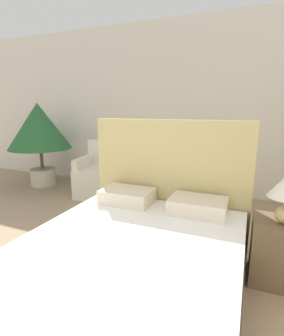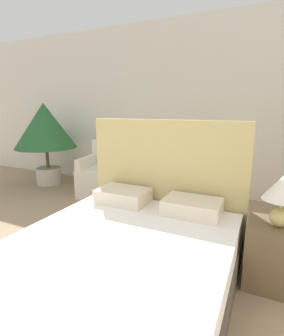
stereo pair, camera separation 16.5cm
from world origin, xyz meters
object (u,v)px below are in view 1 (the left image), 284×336
Objects in this scene: bed at (133,264)px; potted_palm at (39,129)px; nightstand at (283,252)px; side_table at (123,185)px; armchair_near_window_left at (98,178)px; armchair_near_window_right at (154,185)px.

potted_palm is at bearing 143.34° from bed.
nightstand is 2.54m from side_table.
armchair_near_window_left is 1.02m from armchair_near_window_right.
armchair_near_window_left and armchair_near_window_right have the same top height.
side_table is at bearing -14.75° from armchair_near_window_left.
side_table is (1.83, -0.17, -0.83)m from potted_palm.
armchair_near_window_left is at bearing 127.82° from bed.
side_table is (-1.09, 2.00, -0.05)m from bed.
armchair_near_window_left is 1.68× the size of nightstand.
armchair_near_window_left is at bearing 152.84° from nightstand.
nightstand is (1.66, -1.38, -0.03)m from armchair_near_window_right.
armchair_near_window_right is 2.47m from potted_palm.
armchair_near_window_left is at bearing -178.49° from armchair_near_window_right.
armchair_near_window_left is 1.53m from potted_palm.
armchair_near_window_right is at bearing -7.74° from armchair_near_window_left.
armchair_near_window_right is 0.58× the size of potted_palm.
bed is 1.27× the size of potted_palm.
potted_palm is at bearing 167.57° from armchair_near_window_left.
potted_palm is at bearing 159.62° from nightstand.
potted_palm is at bearing 174.66° from side_table.
armchair_near_window_right is 0.52m from side_table.
armchair_near_window_right is (1.02, 0.00, 0.00)m from armchair_near_window_left.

